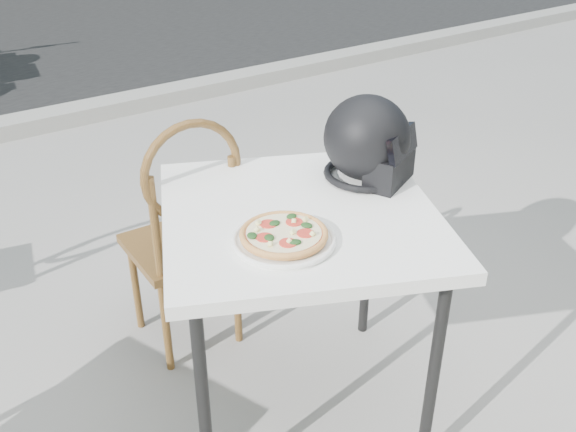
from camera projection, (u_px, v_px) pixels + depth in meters
ground at (287, 330)px, 2.80m from camera, size 80.00×80.00×0.00m
curb at (63, 116)px, 4.91m from camera, size 30.00×0.25×0.12m
cafe_table_main at (300, 231)px, 2.07m from camera, size 1.15×1.15×0.82m
plate at (284, 240)px, 1.86m from camera, size 0.32×0.32×0.02m
pizza at (284, 234)px, 1.85m from camera, size 0.32×0.32×0.03m
helmet at (369, 143)px, 2.18m from camera, size 0.38×0.39×0.29m
cafe_chair_main at (187, 226)px, 2.44m from camera, size 0.41×0.41×1.03m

